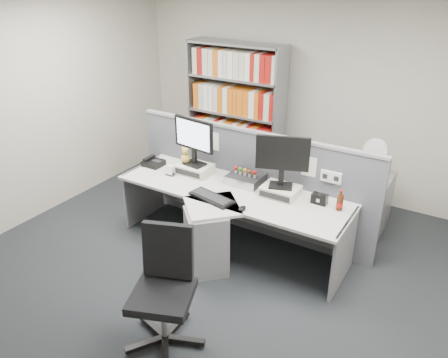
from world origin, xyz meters
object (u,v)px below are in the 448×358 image
Objects in this scene: desktop_pc at (246,179)px; keyboard at (212,198)px; desk at (221,220)px; monitor_right at (282,157)px; filing_cabinet at (368,203)px; desk_phone at (153,163)px; office_chair at (165,285)px; desk_fan at (376,153)px; cola_bottle at (340,203)px; monitor_left at (194,138)px; speaker at (319,199)px; mouse at (242,208)px; desk_calendar at (170,171)px; shelving_unit at (235,115)px.

desktop_pc is 0.54m from keyboard.
monitor_right reaches higher than desk.
desk_phone is at bearing -154.83° from filing_cabinet.
keyboard is 0.52× the size of office_chair.
office_chair is (-0.98, -2.65, -0.45)m from desk_fan.
desk_fan reaches higher than office_chair.
cola_bottle is (1.09, -0.06, 0.03)m from desktop_pc.
cola_bottle is at bearing 1.27° from monitor_right.
monitor_left is 1.05× the size of keyboard.
desk_phone reaches higher than filing_cabinet.
desk_fan is (0.29, 0.97, 0.22)m from speaker.
desk_fan is (0.00, -0.00, 0.65)m from filing_cabinet.
mouse is 1.17m from office_chair.
desk_phone is at bearing 161.51° from keyboard.
desk is at bearing -12.45° from desk_calendar.
desktop_pc is 3.56× the size of mouse.
desk_calendar is (-0.84, -0.28, 0.00)m from desktop_pc.
desk_calendar is 0.12× the size of office_chair.
desk is 1.25m from cola_bottle.
speaker is (1.72, 0.25, 0.00)m from desk_calendar.
monitor_left is at bearing 116.84° from office_chair.
keyboard is at bearing -139.05° from desk.
shelving_unit is at bearing 121.76° from mouse.
desk_calendar is 0.54× the size of cola_bottle.
desk_fan is (2.01, 1.22, 0.22)m from desk_calendar.
mouse is at bearing -148.49° from cola_bottle.
speaker reaches higher than desktop_pc.
desk_fan reaches higher than speaker.
mouse is (0.31, -0.11, 0.28)m from desk.
desk_fan is (1.20, 1.40, 0.54)m from desk.
office_chair is at bearing -112.35° from speaker.
desktop_pc is 0.89m from desk_calendar.
shelving_unit is at bearing 93.21° from desk_calendar.
cola_bottle is 0.22× the size of office_chair.
speaker is at bearing -38.13° from shelving_unit.
cola_bottle is 1.10m from filing_cabinet.
shelving_unit is 2.24m from filing_cabinet.
speaker is at bearing -106.35° from desk_fan.
shelving_unit is at bearing 80.68° from desk_phone.
desk is at bearing 100.17° from office_chair.
monitor_left reaches higher than desk_phone.
desktop_pc is 2.35× the size of speaker.
monitor_right is 2.38× the size of desk_phone.
speaker is at bearing 173.01° from cola_bottle.
cola_bottle reaches higher than keyboard.
filing_cabinet is (2.01, 1.22, -0.42)m from desk_calendar.
filing_cabinet is at bearing 39.08° from desktop_pc.
desk is 2.12m from shelving_unit.
cola_bottle is at bearing 19.37° from desk.
desk_phone is 0.34× the size of filing_cabinet.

